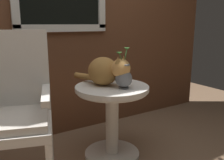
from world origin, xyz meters
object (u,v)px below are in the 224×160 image
(wicker_chair, at_px, (10,105))
(cat, at_px, (106,71))
(wicker_side_table, at_px, (112,109))
(pewter_vase_with_ivy, at_px, (124,76))

(wicker_chair, xyz_separation_m, cat, (0.75, 0.00, 0.16))
(wicker_side_table, xyz_separation_m, pewter_vase_with_ivy, (0.04, -0.12, 0.29))
(pewter_vase_with_ivy, bearing_deg, wicker_chair, 169.26)
(cat, height_order, pewter_vase_with_ivy, pewter_vase_with_ivy)
(cat, relative_size, pewter_vase_with_ivy, 1.65)
(wicker_chair, distance_m, pewter_vase_with_ivy, 0.85)
(cat, bearing_deg, pewter_vase_with_ivy, -66.95)
(wicker_side_table, relative_size, cat, 1.19)
(wicker_side_table, relative_size, wicker_chair, 0.58)
(wicker_chair, relative_size, cat, 2.06)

